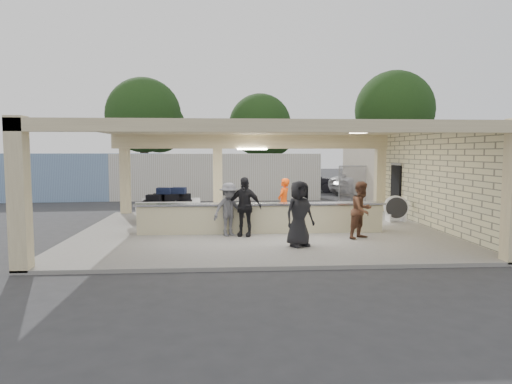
{
  "coord_description": "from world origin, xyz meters",
  "views": [
    {
      "loc": [
        -1.18,
        -15.32,
        2.75
      ],
      "look_at": [
        -0.07,
        1.0,
        1.31
      ],
      "focal_mm": 32.0,
      "sensor_mm": 36.0,
      "label": 1
    }
  ],
  "objects": [
    {
      "name": "container_white",
      "position": [
        -1.86,
        11.57,
        1.33
      ],
      "size": [
        12.31,
        2.6,
        2.66
      ],
      "primitive_type": "cube",
      "rotation": [
        0.0,
        0.0,
        -0.01
      ],
      "color": "silver",
      "rests_on": "ground"
    },
    {
      "name": "luggage_cart",
      "position": [
        -3.31,
        1.9,
        0.81
      ],
      "size": [
        2.27,
        1.42,
        1.32
      ],
      "rotation": [
        0.0,
        0.0,
        0.01
      ],
      "color": "white",
      "rests_on": "pavilion"
    },
    {
      "name": "baggage_handler",
      "position": [
        0.93,
        0.91,
        0.96
      ],
      "size": [
        0.62,
        0.71,
        1.71
      ],
      "primitive_type": "imported",
      "rotation": [
        0.0,
        0.0,
        4.16
      ],
      "color": "#F64A0C",
      "rests_on": "pavilion"
    },
    {
      "name": "tree_right",
      "position": [
        14.32,
        25.16,
        6.21
      ],
      "size": [
        7.2,
        7.0,
        10.0
      ],
      "color": "#382619",
      "rests_on": "ground"
    },
    {
      "name": "tree_left",
      "position": [
        -7.68,
        24.16,
        5.59
      ],
      "size": [
        6.6,
        6.3,
        9.0
      ],
      "color": "#382619",
      "rests_on": "ground"
    },
    {
      "name": "pavilion",
      "position": [
        0.21,
        0.66,
        1.35
      ],
      "size": [
        12.01,
        10.0,
        3.55
      ],
      "color": "slate",
      "rests_on": "ground"
    },
    {
      "name": "container_blue",
      "position": [
        -9.95,
        11.48,
        1.34
      ],
      "size": [
        10.46,
        3.22,
        2.68
      ],
      "primitive_type": "cube",
      "rotation": [
        0.0,
        0.0,
        0.07
      ],
      "color": "#7A9DC4",
      "rests_on": "ground"
    },
    {
      "name": "car_white_b",
      "position": [
        12.23,
        12.57,
        0.64
      ],
      "size": [
        4.31,
        2.58,
        1.28
      ],
      "primitive_type": "imported",
      "rotation": [
        0.0,
        0.0,
        1.85
      ],
      "color": "silver",
      "rests_on": "ground"
    },
    {
      "name": "passenger_b",
      "position": [
        -0.58,
        -1.08,
        1.04
      ],
      "size": [
        1.16,
        0.69,
        1.87
      ],
      "primitive_type": "imported",
      "rotation": [
        0.0,
        0.0,
        -0.28
      ],
      "color": "black",
      "rests_on": "pavilion"
    },
    {
      "name": "tree_mid",
      "position": [
        2.32,
        26.16,
        4.96
      ],
      "size": [
        6.0,
        5.6,
        8.0
      ],
      "color": "#382619",
      "rests_on": "ground"
    },
    {
      "name": "baggage_counter",
      "position": [
        0.0,
        -0.5,
        0.59
      ],
      "size": [
        8.2,
        0.58,
        0.98
      ],
      "color": "#C3BA92",
      "rests_on": "pavilion"
    },
    {
      "name": "car_white_a",
      "position": [
        8.36,
        13.32,
        0.79
      ],
      "size": [
        6.11,
        4.45,
        1.58
      ],
      "primitive_type": "imported",
      "rotation": [
        0.0,
        0.0,
        1.94
      ],
      "color": "silver",
      "rests_on": "ground"
    },
    {
      "name": "passenger_a",
      "position": [
        3.0,
        -1.73,
        0.98
      ],
      "size": [
        0.91,
        0.82,
        1.76
      ],
      "primitive_type": "imported",
      "rotation": [
        0.0,
        0.0,
        0.65
      ],
      "color": "brown",
      "rests_on": "pavilion"
    },
    {
      "name": "fence",
      "position": [
        11.0,
        9.0,
        1.05
      ],
      "size": [
        12.06,
        0.06,
        2.03
      ],
      "color": "gray",
      "rests_on": "ground"
    },
    {
      "name": "passenger_c",
      "position": [
        -1.06,
        -1.0,
        0.94
      ],
      "size": [
        1.14,
        0.84,
        1.68
      ],
      "primitive_type": "imported",
      "rotation": [
        0.0,
        0.0,
        0.48
      ],
      "color": "#515156",
      "rests_on": "pavilion"
    },
    {
      "name": "passenger_d",
      "position": [
        0.89,
        -2.76,
        1.03
      ],
      "size": [
        0.97,
        0.75,
        1.85
      ],
      "primitive_type": "imported",
      "rotation": [
        0.0,
        0.0,
        0.49
      ],
      "color": "black",
      "rests_on": "pavilion"
    },
    {
      "name": "drum_fan",
      "position": [
        5.33,
        1.56,
        0.63
      ],
      "size": [
        0.93,
        0.49,
        0.99
      ],
      "rotation": [
        0.0,
        0.0,
        -0.2
      ],
      "color": "white",
      "rests_on": "pavilion"
    },
    {
      "name": "adjacent_building",
      "position": [
        9.5,
        10.0,
        1.6
      ],
      "size": [
        6.0,
        8.0,
        3.2
      ],
      "primitive_type": "cube",
      "color": "beige",
      "rests_on": "ground"
    },
    {
      "name": "car_dark",
      "position": [
        4.61,
        15.73,
        0.72
      ],
      "size": [
        4.55,
        2.71,
        1.43
      ],
      "primitive_type": "imported",
      "rotation": [
        0.0,
        0.0,
        1.27
      ],
      "color": "black",
      "rests_on": "ground"
    },
    {
      "name": "ground",
      "position": [
        0.0,
        0.0,
        0.0
      ],
      "size": [
        120.0,
        120.0,
        0.0
      ],
      "primitive_type": "plane",
      "color": "#2C2D2F",
      "rests_on": "ground"
    }
  ]
}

